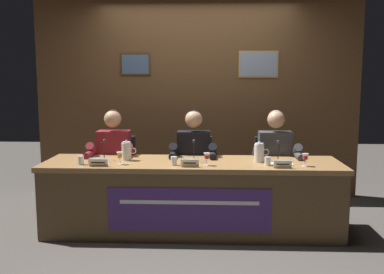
# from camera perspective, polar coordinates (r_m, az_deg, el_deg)

# --- Properties ---
(ground_plane) EXTENTS (12.00, 12.00, 0.00)m
(ground_plane) POSITION_cam_1_polar(r_m,az_deg,el_deg) (4.57, 0.00, -12.22)
(ground_plane) COLOR #4C4742
(wall_back_panelled) EXTENTS (4.19, 0.14, 2.60)m
(wall_back_panelled) POSITION_cam_1_polar(r_m,az_deg,el_deg) (5.69, 0.63, 5.19)
(wall_back_panelled) COLOR brown
(wall_back_panelled) RESTS_ON ground_plane
(conference_table) EXTENTS (2.99, 0.77, 0.73)m
(conference_table) POSITION_cam_1_polar(r_m,az_deg,el_deg) (4.32, -0.06, -6.53)
(conference_table) COLOR olive
(conference_table) RESTS_ON ground_plane
(chair_left) EXTENTS (0.44, 0.45, 0.89)m
(chair_left) POSITION_cam_1_polar(r_m,az_deg,el_deg) (5.10, -9.88, -5.17)
(chair_left) COLOR black
(chair_left) RESTS_ON ground_plane
(panelist_left) EXTENTS (0.51, 0.48, 1.22)m
(panelist_left) POSITION_cam_1_polar(r_m,az_deg,el_deg) (4.85, -10.45, -2.53)
(panelist_left) COLOR black
(panelist_left) RESTS_ON ground_plane
(nameplate_left) EXTENTS (0.19, 0.06, 0.08)m
(nameplate_left) POSITION_cam_1_polar(r_m,az_deg,el_deg) (4.23, -12.23, -3.26)
(nameplate_left) COLOR white
(nameplate_left) RESTS_ON conference_table
(juice_glass_left) EXTENTS (0.06, 0.06, 0.12)m
(juice_glass_left) POSITION_cam_1_polar(r_m,az_deg,el_deg) (4.27, -9.51, -2.45)
(juice_glass_left) COLOR white
(juice_glass_left) RESTS_ON conference_table
(water_cup_left) EXTENTS (0.06, 0.06, 0.08)m
(water_cup_left) POSITION_cam_1_polar(r_m,az_deg,el_deg) (4.34, -14.45, -3.06)
(water_cup_left) COLOR silver
(water_cup_left) RESTS_ON conference_table
(microphone_left) EXTENTS (0.06, 0.17, 0.22)m
(microphone_left) POSITION_cam_1_polar(r_m,az_deg,el_deg) (4.45, -11.71, -2.25)
(microphone_left) COLOR black
(microphone_left) RESTS_ON conference_table
(chair_center) EXTENTS (0.44, 0.45, 0.89)m
(chair_center) POSITION_cam_1_polar(r_m,az_deg,el_deg) (4.99, 0.29, -5.35)
(chair_center) COLOR black
(chair_center) RESTS_ON ground_plane
(panelist_center) EXTENTS (0.51, 0.48, 1.22)m
(panelist_center) POSITION_cam_1_polar(r_m,az_deg,el_deg) (4.73, 0.19, -2.66)
(panelist_center) COLOR black
(panelist_center) RESTS_ON ground_plane
(nameplate_center) EXTENTS (0.17, 0.06, 0.08)m
(nameplate_center) POSITION_cam_1_polar(r_m,az_deg,el_deg) (4.10, -0.30, -3.41)
(nameplate_center) COLOR white
(nameplate_center) RESTS_ON conference_table
(juice_glass_center) EXTENTS (0.06, 0.06, 0.12)m
(juice_glass_center) POSITION_cam_1_polar(r_m,az_deg,el_deg) (4.16, 1.96, -2.62)
(juice_glass_center) COLOR white
(juice_glass_center) RESTS_ON conference_table
(water_cup_center) EXTENTS (0.06, 0.06, 0.08)m
(water_cup_center) POSITION_cam_1_polar(r_m,az_deg,el_deg) (4.18, -2.40, -3.23)
(water_cup_center) COLOR silver
(water_cup_center) RESTS_ON conference_table
(microphone_center) EXTENTS (0.06, 0.17, 0.22)m
(microphone_center) POSITION_cam_1_polar(r_m,az_deg,el_deg) (4.35, 0.21, -2.32)
(microphone_center) COLOR black
(microphone_center) RESTS_ON conference_table
(chair_right) EXTENTS (0.44, 0.45, 0.89)m
(chair_right) POSITION_cam_1_polar(r_m,az_deg,el_deg) (5.03, 10.59, -5.36)
(chair_right) COLOR black
(chair_right) RESTS_ON ground_plane
(panelist_right) EXTENTS (0.51, 0.48, 1.22)m
(panelist_right) POSITION_cam_1_polar(r_m,az_deg,el_deg) (4.78, 11.00, -2.69)
(panelist_right) COLOR black
(panelist_right) RESTS_ON ground_plane
(nameplate_right) EXTENTS (0.17, 0.06, 0.08)m
(nameplate_right) POSITION_cam_1_polar(r_m,az_deg,el_deg) (4.14, 11.84, -3.49)
(nameplate_right) COLOR white
(nameplate_right) RESTS_ON conference_table
(juice_glass_right) EXTENTS (0.06, 0.06, 0.12)m
(juice_glass_right) POSITION_cam_1_polar(r_m,az_deg,el_deg) (4.26, 14.70, -2.62)
(juice_glass_right) COLOR white
(juice_glass_right) RESTS_ON conference_table
(water_cup_right) EXTENTS (0.06, 0.06, 0.08)m
(water_cup_right) POSITION_cam_1_polar(r_m,az_deg,el_deg) (4.22, 9.94, -3.23)
(water_cup_right) COLOR silver
(water_cup_right) RESTS_ON conference_table
(microphone_right) EXTENTS (0.06, 0.17, 0.22)m
(microphone_right) POSITION_cam_1_polar(r_m,az_deg,el_deg) (4.38, 11.43, -2.38)
(microphone_right) COLOR black
(microphone_right) RESTS_ON conference_table
(water_pitcher_left_side) EXTENTS (0.15, 0.10, 0.21)m
(water_pitcher_left_side) POSITION_cam_1_polar(r_m,az_deg,el_deg) (4.47, -8.61, -1.85)
(water_pitcher_left_side) COLOR silver
(water_pitcher_left_side) RESTS_ON conference_table
(water_pitcher_right_side) EXTENTS (0.15, 0.10, 0.21)m
(water_pitcher_right_side) POSITION_cam_1_polar(r_m,az_deg,el_deg) (4.38, 8.85, -2.05)
(water_pitcher_right_side) COLOR silver
(water_pitcher_right_side) RESTS_ON conference_table
(document_stack_right) EXTENTS (0.22, 0.16, 0.01)m
(document_stack_right) POSITION_cam_1_polar(r_m,az_deg,el_deg) (4.32, 11.74, -3.46)
(document_stack_right) COLOR white
(document_stack_right) RESTS_ON conference_table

